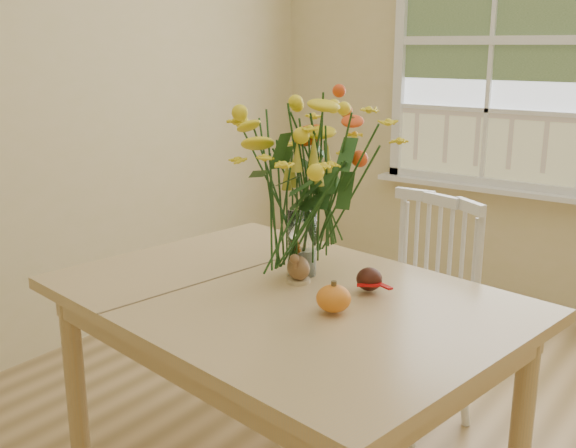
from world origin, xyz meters
The scene contains 6 objects.
dining_table centered at (-0.33, -0.11, 0.67)m, with size 1.57×1.23×0.77m.
windsor_chair centered at (-0.21, 0.66, 0.52)m, with size 0.52×0.51×0.93m.
flower_vase centered at (-0.39, 0.07, 1.10)m, with size 0.47×0.47×0.55m.
pumpkin centered at (-0.12, -0.16, 0.81)m, with size 0.10×0.10×0.08m, color orange.
turkey_figurine centered at (-0.35, -0.01, 0.82)m, with size 0.12×0.11×0.12m.
dark_gourd centered at (-0.12, 0.06, 0.80)m, with size 0.12×0.08×0.07m.
Camera 1 is at (0.86, -1.72, 1.53)m, focal length 42.00 mm.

